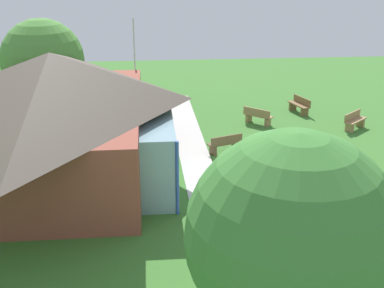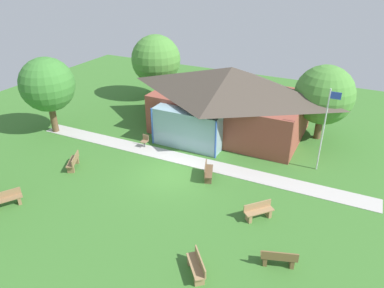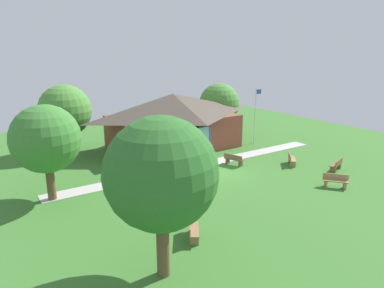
% 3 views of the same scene
% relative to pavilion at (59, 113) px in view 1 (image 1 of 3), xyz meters
% --- Properties ---
extents(ground_plane, '(44.00, 44.00, 0.00)m').
position_rel_pavilion_xyz_m(ground_plane, '(-0.66, -7.24, -2.45)').
color(ground_plane, '#3D752D').
extents(pavilion, '(11.35, 8.19, 4.73)m').
position_rel_pavilion_xyz_m(pavilion, '(0.00, 0.00, 0.00)').
color(pavilion, brown).
rests_on(pavilion, ground_plane).
extents(footpath, '(22.57, 1.71, 0.03)m').
position_rel_pavilion_xyz_m(footpath, '(-0.66, -5.32, -2.44)').
color(footpath, '#BCB7B2').
rests_on(footpath, ground_plane).
extents(flagpole, '(0.64, 0.08, 5.10)m').
position_rel_pavilion_xyz_m(flagpole, '(6.93, -2.78, 0.38)').
color(flagpole, silver).
rests_on(flagpole, ground_plane).
extents(bench_mid_right, '(1.34, 1.40, 0.84)m').
position_rel_pavilion_xyz_m(bench_mid_right, '(5.11, -8.85, -2.05)').
color(bench_mid_right, '#9E7A51').
rests_on(bench_mid_right, ground_plane).
extents(bench_mid_left, '(1.10, 1.53, 0.84)m').
position_rel_pavilion_xyz_m(bench_mid_left, '(-6.37, -9.22, -2.05)').
color(bench_mid_left, olive).
rests_on(bench_mid_left, ground_plane).
extents(bench_rear_near_path, '(0.94, 1.56, 0.84)m').
position_rel_pavilion_xyz_m(bench_rear_near_path, '(1.39, -6.63, -2.05)').
color(bench_rear_near_path, brown).
rests_on(bench_rear_near_path, ground_plane).
extents(bench_front_right, '(1.32, 1.42, 0.84)m').
position_rel_pavilion_xyz_m(bench_front_right, '(3.97, -13.40, -2.05)').
color(bench_front_right, '#9E7A51').
rests_on(bench_front_right, ground_plane).
extents(bench_lawn_far_right, '(1.56, 0.89, 0.84)m').
position_rel_pavilion_xyz_m(bench_lawn_far_right, '(6.80, -11.49, -2.05)').
color(bench_lawn_far_right, brown).
rests_on(bench_lawn_far_right, ground_plane).
extents(patio_chair_west, '(0.45, 0.45, 0.86)m').
position_rel_pavilion_xyz_m(patio_chair_west, '(-4.01, -4.97, -2.04)').
color(patio_chair_west, '#8C6B4C').
rests_on(patio_chair_west, ground_plane).
extents(tree_behind_pavilion_right, '(4.01, 4.01, 5.22)m').
position_rel_pavilion_xyz_m(tree_behind_pavilion_right, '(6.17, 1.63, 0.75)').
color(tree_behind_pavilion_right, brown).
rests_on(tree_behind_pavilion_right, ground_plane).
extents(tree_west_hedge, '(3.78, 3.78, 5.47)m').
position_rel_pavilion_xyz_m(tree_west_hedge, '(-11.27, -5.82, 1.10)').
color(tree_west_hedge, brown).
rests_on(tree_west_hedge, ground_plane).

